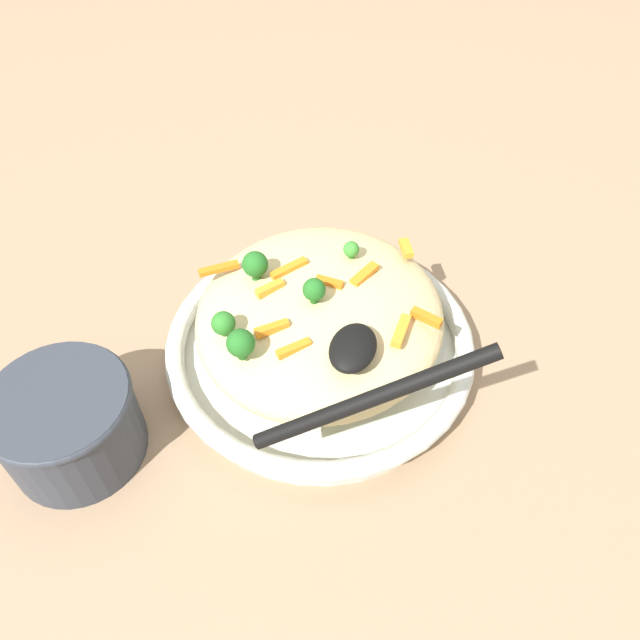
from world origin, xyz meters
name	(u,v)px	position (x,y,z in m)	size (l,w,h in m)	color
ground_plane	(320,361)	(0.00, 0.00, 0.00)	(2.40, 2.40, 0.00)	#9E7F60
serving_bowl	(320,347)	(0.00, 0.00, 0.02)	(0.32, 0.32, 0.04)	silver
pasta_mound	(320,315)	(0.00, 0.00, 0.07)	(0.25, 0.24, 0.07)	#DBC689
carrot_piece_0	(289,268)	(-0.02, -0.04, 0.11)	(0.04, 0.01, 0.01)	orange
carrot_piece_1	(220,266)	(0.00, -0.11, 0.10)	(0.04, 0.01, 0.01)	orange
carrot_piece_2	(406,248)	(-0.09, 0.06, 0.11)	(0.02, 0.01, 0.01)	orange
carrot_piece_3	(425,321)	(0.00, 0.10, 0.11)	(0.03, 0.01, 0.01)	orange
carrot_piece_4	(329,282)	(-0.01, 0.01, 0.11)	(0.03, 0.01, 0.01)	orange
carrot_piece_5	(296,349)	(0.07, 0.00, 0.11)	(0.03, 0.01, 0.01)	orange
carrot_piece_6	(401,331)	(0.02, 0.08, 0.11)	(0.04, 0.01, 0.01)	orange
carrot_piece_7	(364,274)	(-0.03, 0.03, 0.11)	(0.03, 0.01, 0.01)	orange
carrot_piece_8	(272,329)	(0.06, -0.03, 0.11)	(0.03, 0.01, 0.01)	orange
carrot_piece_9	(270,288)	(0.02, -0.04, 0.11)	(0.03, 0.01, 0.01)	orange
broccoli_floret_0	(351,250)	(-0.06, 0.01, 0.12)	(0.02, 0.02, 0.02)	#377928
broccoli_floret_1	(223,324)	(0.07, -0.07, 0.12)	(0.02, 0.02, 0.02)	#296820
broccoli_floret_2	(241,344)	(0.09, -0.04, 0.12)	(0.03, 0.03, 0.03)	#205B1C
broccoli_floret_3	(257,262)	(0.00, -0.06, 0.12)	(0.03, 0.03, 0.03)	#205B1C
broccoli_floret_4	(314,290)	(0.02, 0.00, 0.12)	(0.02, 0.02, 0.03)	#205B1C
serving_spoon	(359,366)	(0.09, 0.06, 0.13)	(0.15, 0.16, 0.10)	black
companion_bowl	(68,422)	(0.17, -0.18, 0.05)	(0.13, 0.13, 0.09)	#333842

